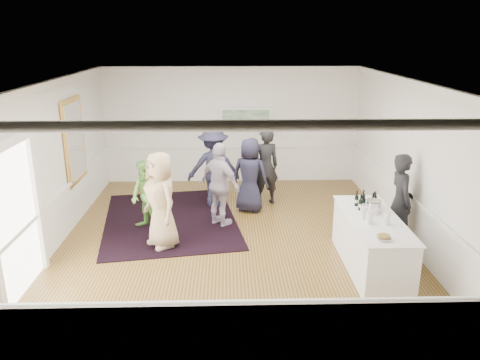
{
  "coord_description": "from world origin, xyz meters",
  "views": [
    {
      "loc": [
        -0.12,
        -8.79,
        4.06
      ],
      "look_at": [
        0.13,
        0.2,
        1.21
      ],
      "focal_mm": 35.0,
      "sensor_mm": 36.0,
      "label": 1
    }
  ],
  "objects_px": {
    "nut_bowl": "(384,238)",
    "bartender": "(400,202)",
    "serving_table": "(371,243)",
    "guest_green": "(147,196)",
    "guest_navy": "(250,175)",
    "guest_dark_a": "(214,167)",
    "ice_bucket": "(373,207)",
    "guest_tan": "(161,200)",
    "guest_dark_b": "(265,167)",
    "guest_lilac": "(220,185)"
  },
  "relations": [
    {
      "from": "ice_bucket",
      "to": "nut_bowl",
      "type": "distance_m",
      "value": 1.15
    },
    {
      "from": "guest_green",
      "to": "guest_dark_a",
      "type": "relative_size",
      "value": 0.79
    },
    {
      "from": "guest_dark_a",
      "to": "guest_navy",
      "type": "xyz_separation_m",
      "value": [
        0.86,
        -0.42,
        -0.09
      ]
    },
    {
      "from": "guest_tan",
      "to": "guest_dark_a",
      "type": "height_order",
      "value": "guest_dark_a"
    },
    {
      "from": "guest_lilac",
      "to": "guest_dark_b",
      "type": "relative_size",
      "value": 0.97
    },
    {
      "from": "guest_green",
      "to": "guest_dark_b",
      "type": "xyz_separation_m",
      "value": [
        2.62,
        1.57,
        0.18
      ]
    },
    {
      "from": "guest_navy",
      "to": "guest_tan",
      "type": "bearing_deg",
      "value": 67.36
    },
    {
      "from": "guest_navy",
      "to": "guest_lilac",
      "type": "bearing_deg",
      "value": 72.64
    },
    {
      "from": "serving_table",
      "to": "guest_dark_a",
      "type": "relative_size",
      "value": 1.22
    },
    {
      "from": "guest_tan",
      "to": "ice_bucket",
      "type": "bearing_deg",
      "value": 43.64
    },
    {
      "from": "guest_green",
      "to": "nut_bowl",
      "type": "bearing_deg",
      "value": 8.25
    },
    {
      "from": "guest_dark_a",
      "to": "serving_table",
      "type": "bearing_deg",
      "value": 125.91
    },
    {
      "from": "guest_dark_b",
      "to": "serving_table",
      "type": "bearing_deg",
      "value": 101.04
    },
    {
      "from": "guest_tan",
      "to": "bartender",
      "type": "bearing_deg",
      "value": 52.4
    },
    {
      "from": "bartender",
      "to": "guest_navy",
      "type": "xyz_separation_m",
      "value": [
        -2.79,
        2.09,
        -0.07
      ]
    },
    {
      "from": "guest_lilac",
      "to": "guest_navy",
      "type": "distance_m",
      "value": 1.09
    },
    {
      "from": "nut_bowl",
      "to": "bartender",
      "type": "bearing_deg",
      "value": 62.69
    },
    {
      "from": "ice_bucket",
      "to": "nut_bowl",
      "type": "relative_size",
      "value": 1.09
    },
    {
      "from": "guest_lilac",
      "to": "guest_navy",
      "type": "xyz_separation_m",
      "value": [
        0.68,
        0.84,
        -0.04
      ]
    },
    {
      "from": "bartender",
      "to": "guest_dark_b",
      "type": "relative_size",
      "value": 1.01
    },
    {
      "from": "bartender",
      "to": "guest_green",
      "type": "relative_size",
      "value": 1.25
    },
    {
      "from": "guest_green",
      "to": "nut_bowl",
      "type": "distance_m",
      "value": 4.95
    },
    {
      "from": "guest_tan",
      "to": "guest_dark_b",
      "type": "height_order",
      "value": "guest_tan"
    },
    {
      "from": "guest_tan",
      "to": "guest_green",
      "type": "height_order",
      "value": "guest_tan"
    },
    {
      "from": "bartender",
      "to": "guest_lilac",
      "type": "height_order",
      "value": "bartender"
    },
    {
      "from": "guest_navy",
      "to": "nut_bowl",
      "type": "relative_size",
      "value": 7.36
    },
    {
      "from": "bartender",
      "to": "ice_bucket",
      "type": "relative_size",
      "value": 7.33
    },
    {
      "from": "serving_table",
      "to": "ice_bucket",
      "type": "relative_size",
      "value": 9.16
    },
    {
      "from": "guest_tan",
      "to": "guest_dark_b",
      "type": "relative_size",
      "value": 1.01
    },
    {
      "from": "guest_dark_b",
      "to": "ice_bucket",
      "type": "relative_size",
      "value": 7.29
    },
    {
      "from": "serving_table",
      "to": "ice_bucket",
      "type": "xyz_separation_m",
      "value": [
        0.06,
        0.25,
        0.59
      ]
    },
    {
      "from": "bartender",
      "to": "guest_dark_a",
      "type": "relative_size",
      "value": 0.98
    },
    {
      "from": "bartender",
      "to": "nut_bowl",
      "type": "bearing_deg",
      "value": 152.13
    },
    {
      "from": "ice_bucket",
      "to": "nut_bowl",
      "type": "bearing_deg",
      "value": -98.76
    },
    {
      "from": "guest_tan",
      "to": "guest_green",
      "type": "bearing_deg",
      "value": 173.1
    },
    {
      "from": "guest_lilac",
      "to": "nut_bowl",
      "type": "bearing_deg",
      "value": 175.22
    },
    {
      "from": "serving_table",
      "to": "guest_navy",
      "type": "relative_size",
      "value": 1.35
    },
    {
      "from": "guest_dark_b",
      "to": "nut_bowl",
      "type": "bearing_deg",
      "value": 94.87
    },
    {
      "from": "guest_dark_a",
      "to": "guest_dark_b",
      "type": "xyz_separation_m",
      "value": [
        1.25,
        0.06,
        -0.02
      ]
    },
    {
      "from": "serving_table",
      "to": "guest_green",
      "type": "distance_m",
      "value": 4.63
    },
    {
      "from": "guest_green",
      "to": "nut_bowl",
      "type": "xyz_separation_m",
      "value": [
        4.14,
        -2.7,
        0.24
      ]
    },
    {
      "from": "guest_tan",
      "to": "guest_navy",
      "type": "height_order",
      "value": "guest_tan"
    },
    {
      "from": "guest_dark_a",
      "to": "ice_bucket",
      "type": "height_order",
      "value": "guest_dark_a"
    },
    {
      "from": "bartender",
      "to": "guest_navy",
      "type": "height_order",
      "value": "bartender"
    },
    {
      "from": "guest_green",
      "to": "guest_dark_a",
      "type": "distance_m",
      "value": 2.06
    },
    {
      "from": "guest_tan",
      "to": "ice_bucket",
      "type": "distance_m",
      "value": 3.98
    },
    {
      "from": "guest_dark_a",
      "to": "guest_navy",
      "type": "bearing_deg",
      "value": 148.91
    },
    {
      "from": "bartender",
      "to": "nut_bowl",
      "type": "distance_m",
      "value": 1.93
    },
    {
      "from": "ice_bucket",
      "to": "guest_dark_b",
      "type": "bearing_deg",
      "value": 118.34
    },
    {
      "from": "serving_table",
      "to": "guest_green",
      "type": "relative_size",
      "value": 1.56
    }
  ]
}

